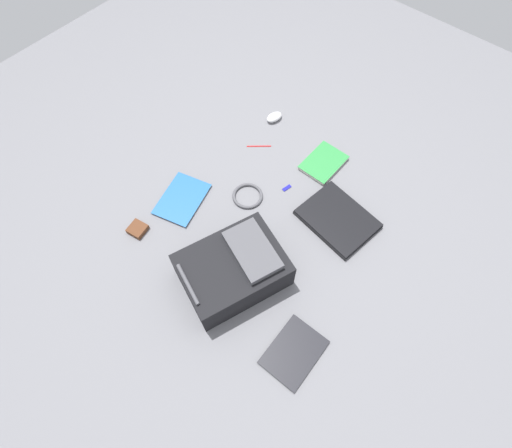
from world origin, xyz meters
TOP-DOWN VIEW (x-y plane):
  - ground_plane at (0.00, 0.00)m, footprint 3.99×3.99m
  - backpack at (-0.06, 0.27)m, footprint 0.45×0.51m
  - laptop at (-0.24, -0.27)m, footprint 0.38×0.31m
  - book_red at (-0.46, 0.36)m, footprint 0.19×0.26m
  - book_comic at (0.41, 0.13)m, footprint 0.26×0.31m
  - book_blue at (0.01, -0.50)m, footprint 0.17×0.23m
  - computer_mouse at (0.40, -0.58)m, footprint 0.08×0.10m
  - cable_coil at (0.18, -0.09)m, footprint 0.15×0.15m
  - pen_black at (0.34, -0.37)m, footprint 0.10×0.09m
  - earbud_pouch at (0.45, 0.39)m, footprint 0.09×0.09m
  - usb_stick at (0.06, -0.26)m, footprint 0.03×0.05m

SIDE VIEW (x-z plane):
  - ground_plane at x=0.00m, z-range 0.00..0.00m
  - pen_black at x=0.34m, z-range 0.00..0.01m
  - usb_stick at x=0.06m, z-range 0.00..0.01m
  - book_red at x=-0.46m, z-range 0.00..0.01m
  - book_comic at x=0.41m, z-range 0.00..0.01m
  - cable_coil at x=0.18m, z-range 0.00..0.02m
  - book_blue at x=0.01m, z-range 0.00..0.02m
  - earbud_pouch at x=0.45m, z-range 0.00..0.03m
  - laptop at x=-0.24m, z-range 0.00..0.03m
  - computer_mouse at x=0.40m, z-range 0.00..0.04m
  - backpack at x=-0.06m, z-range -0.01..0.18m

